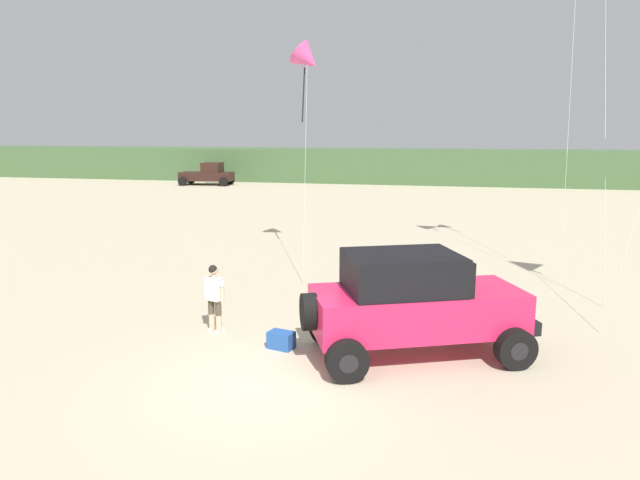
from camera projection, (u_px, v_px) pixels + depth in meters
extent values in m
plane|color=#C1B293|center=(269.00, 383.00, 11.07)|extent=(220.00, 220.00, 0.00)
cube|color=#426038|center=(357.00, 165.00, 54.86)|extent=(90.00, 7.00, 3.03)
cube|color=#EA2151|center=(417.00, 310.00, 12.25)|extent=(4.77, 3.42, 0.90)
cube|color=#EA2151|center=(490.00, 290.00, 12.47)|extent=(1.68, 1.99, 0.12)
cube|color=black|center=(402.00, 272.00, 12.03)|extent=(2.81, 2.52, 0.80)
cube|color=black|center=(456.00, 272.00, 12.25)|extent=(0.75, 1.58, 0.72)
cube|color=black|center=(515.00, 316.00, 12.70)|extent=(0.89, 1.74, 0.28)
cylinder|color=black|center=(309.00, 312.00, 11.83)|extent=(0.58, 0.83, 0.77)
cylinder|color=black|center=(472.00, 317.00, 13.67)|extent=(0.89, 0.61, 0.84)
cylinder|color=black|center=(472.00, 317.00, 13.67)|extent=(0.47, 0.44, 0.38)
cylinder|color=black|center=(516.00, 349.00, 11.67)|extent=(0.89, 0.61, 0.84)
cylinder|color=black|center=(516.00, 349.00, 11.67)|extent=(0.47, 0.44, 0.38)
cylinder|color=black|center=(327.00, 326.00, 13.06)|extent=(0.89, 0.61, 0.84)
cylinder|color=black|center=(327.00, 326.00, 13.06)|extent=(0.47, 0.44, 0.38)
cylinder|color=black|center=(347.00, 361.00, 11.06)|extent=(0.89, 0.61, 0.84)
cylinder|color=black|center=(347.00, 361.00, 11.06)|extent=(0.47, 0.44, 0.38)
cylinder|color=#DBB28E|center=(212.00, 322.00, 13.84)|extent=(0.14, 0.14, 0.49)
cylinder|color=#4C4233|center=(211.00, 306.00, 13.77)|extent=(0.15, 0.15, 0.36)
cube|color=silver|center=(213.00, 329.00, 13.91)|extent=(0.19, 0.28, 0.10)
cylinder|color=#DBB28E|center=(219.00, 324.00, 13.72)|extent=(0.14, 0.14, 0.49)
cylinder|color=#4C4233|center=(218.00, 308.00, 13.65)|extent=(0.15, 0.15, 0.36)
cube|color=silver|center=(220.00, 331.00, 13.79)|extent=(0.19, 0.28, 0.10)
cube|color=silver|center=(214.00, 289.00, 13.62)|extent=(0.46, 0.38, 0.54)
cylinder|color=#DBB28E|center=(206.00, 288.00, 13.76)|extent=(0.09, 0.09, 0.56)
cylinder|color=silver|center=(206.00, 280.00, 13.72)|extent=(0.11, 0.11, 0.16)
cylinder|color=#DBB28E|center=(222.00, 291.00, 13.49)|extent=(0.09, 0.09, 0.56)
cylinder|color=silver|center=(222.00, 283.00, 13.45)|extent=(0.11, 0.11, 0.16)
cylinder|color=#DBB28E|center=(214.00, 276.00, 13.57)|extent=(0.10, 0.10, 0.08)
sphere|color=#DBB28E|center=(213.00, 270.00, 13.54)|extent=(0.21, 0.21, 0.21)
sphere|color=black|center=(213.00, 269.00, 13.52)|extent=(0.21, 0.21, 0.21)
cube|color=#23519E|center=(281.00, 340.00, 12.81)|extent=(0.63, 0.49, 0.38)
cube|color=black|center=(207.00, 176.00, 51.12)|extent=(4.75, 2.29, 0.76)
cube|color=black|center=(212.00, 167.00, 50.89)|extent=(1.75, 1.93, 0.84)
cylinder|color=black|center=(230.00, 180.00, 51.96)|extent=(0.78, 0.32, 0.76)
cylinder|color=black|center=(223.00, 182.00, 49.92)|extent=(0.78, 0.32, 0.76)
cylinder|color=black|center=(191.00, 179.00, 52.46)|extent=(0.78, 0.32, 0.76)
cylinder|color=black|center=(182.00, 181.00, 50.42)|extent=(0.78, 0.32, 0.76)
cylinder|color=silver|center=(605.00, 105.00, 16.90)|extent=(0.15, 4.44, 10.88)
cylinder|color=silver|center=(570.00, 109.00, 17.98)|extent=(0.14, 2.19, 10.76)
cone|color=#E04C93|center=(307.00, 59.00, 20.36)|extent=(1.46, 1.28, 1.49)
cylinder|color=black|center=(303.00, 95.00, 20.63)|extent=(0.05, 0.42, 1.93)
cylinder|color=silver|center=(305.00, 164.00, 19.33)|extent=(0.69, 3.41, 7.19)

